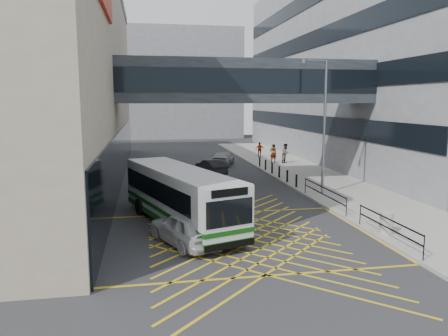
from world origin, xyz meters
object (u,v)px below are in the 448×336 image
street_lamp (322,119)px  litter_bin (386,223)px  bus (179,195)px  car_silver (223,158)px  car_dark (211,167)px  car_white (185,228)px  pedestrian_c (260,150)px  pedestrian_b (286,153)px  pedestrian_a (273,153)px

street_lamp → litter_bin: size_ratio=8.57×
bus → litter_bin: bearing=-40.3°
car_silver → car_dark: bearing=88.6°
car_white → litter_bin: (9.13, -0.57, -0.08)m
car_white → street_lamp: size_ratio=0.55×
car_dark → pedestrian_c: pedestrian_c is taller
pedestrian_b → pedestrian_c: size_ratio=1.19×
car_white → pedestrian_a: pedestrian_a is taller
litter_bin → pedestrian_c: pedestrian_c is taller
car_dark → street_lamp: 12.11m
car_white → car_silver: (5.76, 23.13, -0.06)m
bus → pedestrian_c: size_ratio=6.52×
car_silver → street_lamp: size_ratio=0.51×
car_silver → pedestrian_a: pedestrian_a is taller
car_silver → street_lamp: 16.07m
car_dark → bus: bearing=59.5°
car_white → car_silver: bearing=-127.5°
street_lamp → pedestrian_c: (1.08, 19.29, -4.07)m
car_silver → car_white: bearing=95.0°
pedestrian_a → pedestrian_c: bearing=-86.6°
bus → street_lamp: 11.33m
pedestrian_a → pedestrian_b: 1.22m
bus → street_lamp: bearing=9.3°
street_lamp → pedestrian_a: (1.21, 14.66, -3.96)m
car_silver → pedestrian_a: bearing=-165.0°
car_dark → car_white: bearing=61.9°
car_silver → pedestrian_b: (6.10, -0.81, 0.42)m
pedestrian_c → car_dark: bearing=65.4°
car_dark → street_lamp: (5.72, -9.73, 4.38)m
litter_bin → bus: bearing=158.2°
car_white → car_dark: size_ratio=1.14×
car_dark → street_lamp: bearing=104.4°
litter_bin → pedestrian_b: size_ratio=0.53×
bus → litter_bin: bus is taller
bus → car_dark: bearing=57.0°
bus → pedestrian_c: (10.60, 24.32, -0.57)m
pedestrian_a → car_white: bearing=66.5°
car_dark → pedestrian_b: 9.23m
bus → car_silver: (5.77, 20.04, -0.84)m
street_lamp → pedestrian_a: street_lamp is taller
pedestrian_c → litter_bin: bearing=97.8°
bus → car_silver: 20.87m
car_silver → litter_bin: car_silver is taller
car_dark → street_lamp: size_ratio=0.48×
street_lamp → pedestrian_b: size_ratio=4.54×
street_lamp → pedestrian_a: bearing=72.0°
car_white → pedestrian_b: bearing=-141.5°
car_dark → pedestrian_a: size_ratio=2.26×
car_silver → pedestrian_c: size_ratio=2.76×
pedestrian_a → car_silver: bearing=-2.3°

